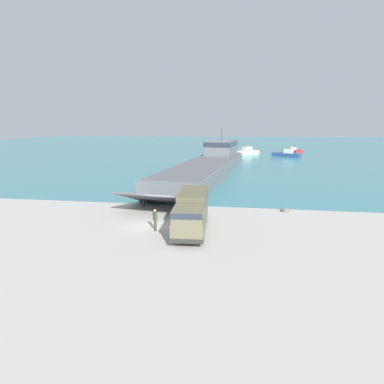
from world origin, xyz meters
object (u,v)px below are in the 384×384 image
(landing_craft, at_px, (211,162))
(moored_boat_c, at_px, (245,152))
(mooring_bollard, at_px, (144,203))
(moored_boat_b, at_px, (287,154))
(military_truck, at_px, (192,211))
(moored_boat_a, at_px, (293,150))
(soldier_on_ramp, at_px, (155,218))

(landing_craft, height_order, moored_boat_c, landing_craft)
(mooring_bollard, bearing_deg, moored_boat_c, 78.04)
(landing_craft, height_order, mooring_bollard, landing_craft)
(landing_craft, height_order, moored_boat_b, landing_craft)
(military_truck, xyz_separation_m, mooring_bollard, (-6.07, 6.41, -1.17))
(landing_craft, relative_size, moored_boat_a, 5.40)
(soldier_on_ramp, relative_size, mooring_bollard, 2.55)
(landing_craft, height_order, moored_boat_a, landing_craft)
(landing_craft, distance_m, moored_boat_c, 35.08)
(mooring_bollard, bearing_deg, moored_boat_a, 68.44)
(military_truck, xyz_separation_m, moored_boat_c, (6.13, 64.00, -0.84))
(landing_craft, xyz_separation_m, military_truck, (0.95, -29.66, -0.29))
(military_truck, bearing_deg, landing_craft, 178.87)
(moored_boat_a, height_order, moored_boat_b, moored_boat_b)
(soldier_on_ramp, bearing_deg, moored_boat_a, 38.10)
(moored_boat_a, bearing_deg, military_truck, 54.36)
(landing_craft, distance_m, moored_boat_a, 50.76)
(soldier_on_ramp, height_order, moored_boat_c, moored_boat_c)
(landing_craft, xyz_separation_m, soldier_on_ramp, (-1.92, -30.37, -0.78))
(moored_boat_c, bearing_deg, soldier_on_ramp, 132.31)
(landing_craft, relative_size, mooring_bollard, 62.11)
(military_truck, relative_size, soldier_on_ramp, 4.33)
(military_truck, height_order, moored_boat_c, military_truck)
(moored_boat_c, bearing_deg, moored_boat_a, -92.76)
(moored_boat_a, distance_m, moored_boat_b, 16.45)
(soldier_on_ramp, xyz_separation_m, moored_boat_b, (19.73, 60.17, -0.38))
(military_truck, height_order, mooring_bollard, military_truck)
(military_truck, height_order, moored_boat_b, military_truck)
(military_truck, bearing_deg, moored_boat_a, 161.35)
(moored_boat_a, relative_size, moored_boat_c, 0.99)
(military_truck, bearing_deg, mooring_bollard, -139.56)
(landing_craft, bearing_deg, moored_boat_c, 86.21)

